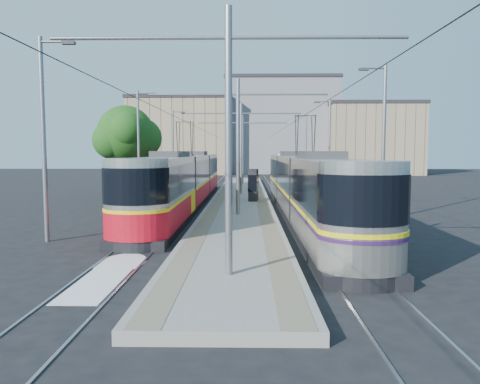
{
  "coord_description": "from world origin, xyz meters",
  "views": [
    {
      "loc": [
        0.5,
        -16.29,
        3.59
      ],
      "look_at": [
        0.13,
        6.54,
        1.6
      ],
      "focal_mm": 35.0,
      "sensor_mm": 36.0,
      "label": 1
    }
  ],
  "objects": [
    {
      "name": "tactile_strip_left",
      "position": [
        -1.45,
        17.0,
        0.3
      ],
      "size": [
        0.7,
        50.0,
        0.01
      ],
      "primitive_type": "cube",
      "color": "gray",
      "rests_on": "platform"
    },
    {
      "name": "ground",
      "position": [
        0.0,
        0.0,
        0.0
      ],
      "size": [
        160.0,
        160.0,
        0.0
      ],
      "primitive_type": "plane",
      "color": "black",
      "rests_on": "ground"
    },
    {
      "name": "tram_right",
      "position": [
        3.6,
        9.14,
        1.86
      ],
      "size": [
        2.43,
        27.8,
        5.5
      ],
      "color": "black",
      "rests_on": "ground"
    },
    {
      "name": "building_left",
      "position": [
        -10.0,
        60.0,
        6.06
      ],
      "size": [
        16.32,
        12.24,
        12.1
      ],
      "color": "gray",
      "rests_on": "ground"
    },
    {
      "name": "rails",
      "position": [
        0.0,
        17.0,
        0.02
      ],
      "size": [
        8.71,
        70.0,
        0.03
      ],
      "color": "gray",
      "rests_on": "ground"
    },
    {
      "name": "shelter",
      "position": [
        0.88,
        14.67,
        1.41
      ],
      "size": [
        0.73,
        1.04,
        2.12
      ],
      "rotation": [
        0.0,
        0.0,
        -0.16
      ],
      "color": "black",
      "rests_on": "platform"
    },
    {
      "name": "tree",
      "position": [
        -8.79,
        20.69,
        4.85
      ],
      "size": [
        4.94,
        4.56,
        7.17
      ],
      "color": "#382314",
      "rests_on": "ground"
    },
    {
      "name": "tram_left",
      "position": [
        -3.6,
        14.39,
        1.71
      ],
      "size": [
        2.43,
        29.24,
        5.5
      ],
      "color": "black",
      "rests_on": "ground"
    },
    {
      "name": "building_centre",
      "position": [
        6.0,
        64.0,
        7.77
      ],
      "size": [
        18.36,
        14.28,
        15.53
      ],
      "color": "slate",
      "rests_on": "ground"
    },
    {
      "name": "tactile_strip_right",
      "position": [
        1.45,
        17.0,
        0.3
      ],
      "size": [
        0.7,
        50.0,
        0.01
      ],
      "primitive_type": "cube",
      "color": "gray",
      "rests_on": "platform"
    },
    {
      "name": "track_arrow",
      "position": [
        -3.6,
        -3.0,
        0.01
      ],
      "size": [
        1.2,
        5.0,
        0.01
      ],
      "primitive_type": "cube",
      "color": "silver",
      "rests_on": "ground"
    },
    {
      "name": "platform",
      "position": [
        0.0,
        17.0,
        0.15
      ],
      "size": [
        4.0,
        50.0,
        0.3
      ],
      "primitive_type": "cube",
      "color": "gray",
      "rests_on": "ground"
    },
    {
      "name": "building_right",
      "position": [
        20.0,
        58.0,
        5.56
      ],
      "size": [
        14.28,
        10.2,
        11.09
      ],
      "color": "gray",
      "rests_on": "ground"
    },
    {
      "name": "catenary",
      "position": [
        0.0,
        14.15,
        4.52
      ],
      "size": [
        9.2,
        70.0,
        7.0
      ],
      "color": "gray",
      "rests_on": "platform"
    },
    {
      "name": "street_lamps",
      "position": [
        -0.0,
        21.0,
        4.18
      ],
      "size": [
        15.18,
        38.22,
        8.0
      ],
      "color": "gray",
      "rests_on": "ground"
    }
  ]
}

